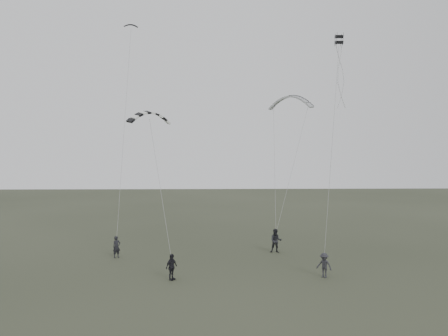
{
  "coord_description": "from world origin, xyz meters",
  "views": [
    {
      "loc": [
        0.35,
        -29.88,
        8.3
      ],
      "look_at": [
        1.33,
        5.24,
        7.07
      ],
      "focal_mm": 35.0,
      "sensor_mm": 36.0,
      "label": 1
    }
  ],
  "objects_px": {
    "flyer_left": "(117,247)",
    "flyer_right": "(276,241)",
    "flyer_center": "(171,267)",
    "flyer_far": "(324,265)",
    "kite_striped": "(149,112)",
    "kite_pale_large": "(290,97)",
    "kite_dark_small": "(131,25)",
    "kite_box": "(339,40)"
  },
  "relations": [
    {
      "from": "kite_dark_small",
      "to": "kite_striped",
      "type": "xyz_separation_m",
      "value": [
        2.8,
        -7.8,
        -8.99
      ]
    },
    {
      "from": "flyer_right",
      "to": "kite_dark_small",
      "type": "xyz_separation_m",
      "value": [
        -12.98,
        6.12,
        19.44
      ]
    },
    {
      "from": "flyer_right",
      "to": "kite_pale_large",
      "type": "xyz_separation_m",
      "value": [
        2.61,
        8.13,
        12.99
      ]
    },
    {
      "from": "flyer_center",
      "to": "kite_pale_large",
      "type": "height_order",
      "value": "kite_pale_large"
    },
    {
      "from": "flyer_right",
      "to": "kite_striped",
      "type": "bearing_deg",
      "value": -164.06
    },
    {
      "from": "flyer_center",
      "to": "kite_striped",
      "type": "distance_m",
      "value": 12.33
    },
    {
      "from": "flyer_far",
      "to": "kite_pale_large",
      "type": "bearing_deg",
      "value": 126.74
    },
    {
      "from": "flyer_far",
      "to": "kite_striped",
      "type": "distance_m",
      "value": 17.21
    },
    {
      "from": "flyer_right",
      "to": "flyer_center",
      "type": "distance_m",
      "value": 11.02
    },
    {
      "from": "flyer_right",
      "to": "flyer_far",
      "type": "distance_m",
      "value": 7.62
    },
    {
      "from": "flyer_right",
      "to": "flyer_far",
      "type": "height_order",
      "value": "flyer_right"
    },
    {
      "from": "flyer_left",
      "to": "flyer_far",
      "type": "xyz_separation_m",
      "value": [
        15.01,
        -5.89,
        -0.04
      ]
    },
    {
      "from": "flyer_center",
      "to": "kite_striped",
      "type": "xyz_separation_m",
      "value": [
        -2.21,
        5.94,
        10.58
      ]
    },
    {
      "from": "flyer_right",
      "to": "flyer_center",
      "type": "height_order",
      "value": "flyer_right"
    },
    {
      "from": "flyer_center",
      "to": "kite_dark_small",
      "type": "relative_size",
      "value": 1.33
    },
    {
      "from": "kite_dark_small",
      "to": "kite_pale_large",
      "type": "relative_size",
      "value": 0.28
    },
    {
      "from": "kite_dark_small",
      "to": "flyer_right",
      "type": "bearing_deg",
      "value": -38.8
    },
    {
      "from": "flyer_left",
      "to": "flyer_far",
      "type": "distance_m",
      "value": 16.12
    },
    {
      "from": "flyer_far",
      "to": "kite_dark_small",
      "type": "distance_m",
      "value": 28.17
    },
    {
      "from": "flyer_right",
      "to": "kite_pale_large",
      "type": "distance_m",
      "value": 15.54
    },
    {
      "from": "flyer_left",
      "to": "kite_pale_large",
      "type": "distance_m",
      "value": 22.42
    },
    {
      "from": "flyer_left",
      "to": "flyer_right",
      "type": "distance_m",
      "value": 12.94
    },
    {
      "from": "flyer_right",
      "to": "flyer_center",
      "type": "relative_size",
      "value": 1.15
    },
    {
      "from": "flyer_right",
      "to": "kite_pale_large",
      "type": "relative_size",
      "value": 0.43
    },
    {
      "from": "kite_pale_large",
      "to": "kite_striped",
      "type": "relative_size",
      "value": 1.34
    },
    {
      "from": "flyer_right",
      "to": "kite_dark_small",
      "type": "relative_size",
      "value": 1.53
    },
    {
      "from": "flyer_center",
      "to": "flyer_far",
      "type": "height_order",
      "value": "flyer_center"
    },
    {
      "from": "flyer_center",
      "to": "kite_striped",
      "type": "height_order",
      "value": "kite_striped"
    },
    {
      "from": "flyer_left",
      "to": "kite_striped",
      "type": "bearing_deg",
      "value": -43.48
    },
    {
      "from": "flyer_left",
      "to": "kite_striped",
      "type": "height_order",
      "value": "kite_striped"
    },
    {
      "from": "flyer_far",
      "to": "kite_striped",
      "type": "height_order",
      "value": "kite_striped"
    },
    {
      "from": "flyer_far",
      "to": "kite_pale_large",
      "type": "distance_m",
      "value": 20.28
    },
    {
      "from": "flyer_center",
      "to": "kite_box",
      "type": "distance_m",
      "value": 21.09
    },
    {
      "from": "flyer_left",
      "to": "flyer_center",
      "type": "height_order",
      "value": "flyer_center"
    },
    {
      "from": "flyer_right",
      "to": "kite_striped",
      "type": "xyz_separation_m",
      "value": [
        -10.18,
        -1.68,
        10.45
      ]
    },
    {
      "from": "kite_dark_small",
      "to": "kite_box",
      "type": "xyz_separation_m",
      "value": [
        17.45,
        -8.37,
        -3.41
      ]
    },
    {
      "from": "kite_dark_small",
      "to": "kite_pale_large",
      "type": "distance_m",
      "value": 17.0
    },
    {
      "from": "kite_striped",
      "to": "flyer_right",
      "type": "bearing_deg",
      "value": -20.94
    },
    {
      "from": "flyer_left",
      "to": "flyer_far",
      "type": "height_order",
      "value": "flyer_left"
    },
    {
      "from": "flyer_left",
      "to": "flyer_right",
      "type": "bearing_deg",
      "value": -31.6
    },
    {
      "from": "flyer_left",
      "to": "kite_pale_large",
      "type": "relative_size",
      "value": 0.37
    },
    {
      "from": "flyer_right",
      "to": "flyer_far",
      "type": "bearing_deg",
      "value": -67.08
    }
  ]
}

